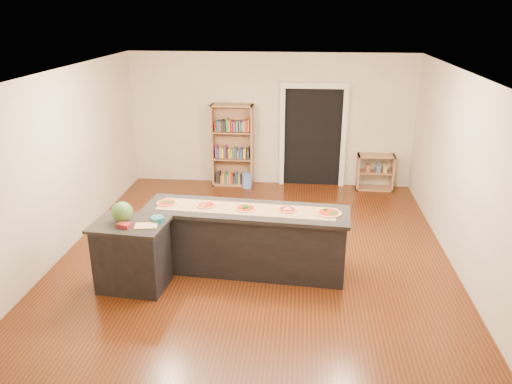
# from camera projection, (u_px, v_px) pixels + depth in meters

# --- Properties ---
(room) EXTENTS (6.00, 7.00, 2.80)m
(room) POSITION_uv_depth(u_px,v_px,m) (255.00, 171.00, 7.31)
(room) COLOR beige
(room) RESTS_ON ground
(doorway) EXTENTS (1.40, 0.09, 2.21)m
(doorway) POSITION_uv_depth(u_px,v_px,m) (313.00, 131.00, 10.53)
(doorway) COLOR black
(doorway) RESTS_ON room
(kitchen_island) EXTENTS (2.93, 0.79, 0.97)m
(kitchen_island) POSITION_uv_depth(u_px,v_px,m) (246.00, 240.00, 7.25)
(kitchen_island) COLOR black
(kitchen_island) RESTS_ON ground
(side_counter) EXTENTS (0.98, 0.71, 0.97)m
(side_counter) POSITION_uv_depth(u_px,v_px,m) (132.00, 255.00, 6.80)
(side_counter) COLOR black
(side_counter) RESTS_ON ground
(bookshelf) EXTENTS (0.88, 0.31, 1.76)m
(bookshelf) POSITION_uv_depth(u_px,v_px,m) (233.00, 145.00, 10.63)
(bookshelf) COLOR #A57550
(bookshelf) RESTS_ON ground
(low_shelf) EXTENTS (0.76, 0.33, 0.76)m
(low_shelf) POSITION_uv_depth(u_px,v_px,m) (375.00, 172.00, 10.53)
(low_shelf) COLOR #A57550
(low_shelf) RESTS_ON ground
(waste_bin) EXTENTS (0.21, 0.21, 0.31)m
(waste_bin) POSITION_uv_depth(u_px,v_px,m) (247.00, 181.00, 10.71)
(waste_bin) COLOR #5B7DCC
(waste_bin) RESTS_ON ground
(kraft_paper) EXTENTS (2.57, 0.64, 0.00)m
(kraft_paper) POSITION_uv_depth(u_px,v_px,m) (246.00, 209.00, 7.09)
(kraft_paper) COLOR olive
(kraft_paper) RESTS_ON kitchen_island
(watermelon) EXTENTS (0.28, 0.28, 0.28)m
(watermelon) POSITION_uv_depth(u_px,v_px,m) (122.00, 212.00, 6.62)
(watermelon) COLOR #144214
(watermelon) RESTS_ON side_counter
(cutting_board) EXTENTS (0.32, 0.24, 0.02)m
(cutting_board) POSITION_uv_depth(u_px,v_px,m) (146.00, 226.00, 6.52)
(cutting_board) COLOR tan
(cutting_board) RESTS_ON side_counter
(package_red) EXTENTS (0.19, 0.16, 0.06)m
(package_red) POSITION_uv_depth(u_px,v_px,m) (124.00, 225.00, 6.49)
(package_red) COLOR maroon
(package_red) RESTS_ON side_counter
(package_teal) EXTENTS (0.18, 0.18, 0.07)m
(package_teal) POSITION_uv_depth(u_px,v_px,m) (157.00, 219.00, 6.67)
(package_teal) COLOR #195966
(package_teal) RESTS_ON side_counter
(pizza_a) EXTENTS (0.28, 0.28, 0.02)m
(pizza_a) POSITION_uv_depth(u_px,v_px,m) (167.00, 203.00, 7.27)
(pizza_a) COLOR tan
(pizza_a) RESTS_ON kitchen_island
(pizza_b) EXTENTS (0.29, 0.29, 0.02)m
(pizza_b) POSITION_uv_depth(u_px,v_px,m) (206.00, 205.00, 7.19)
(pizza_b) COLOR tan
(pizza_b) RESTS_ON kitchen_island
(pizza_c) EXTENTS (0.32, 0.32, 0.02)m
(pizza_c) POSITION_uv_depth(u_px,v_px,m) (246.00, 208.00, 7.08)
(pizza_c) COLOR tan
(pizza_c) RESTS_ON kitchen_island
(pizza_d) EXTENTS (0.30, 0.30, 0.02)m
(pizza_d) POSITION_uv_depth(u_px,v_px,m) (287.00, 209.00, 7.03)
(pizza_d) COLOR tan
(pizza_d) RESTS_ON kitchen_island
(pizza_e) EXTENTS (0.33, 0.33, 0.02)m
(pizza_e) POSITION_uv_depth(u_px,v_px,m) (329.00, 213.00, 6.92)
(pizza_e) COLOR tan
(pizza_e) RESTS_ON kitchen_island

